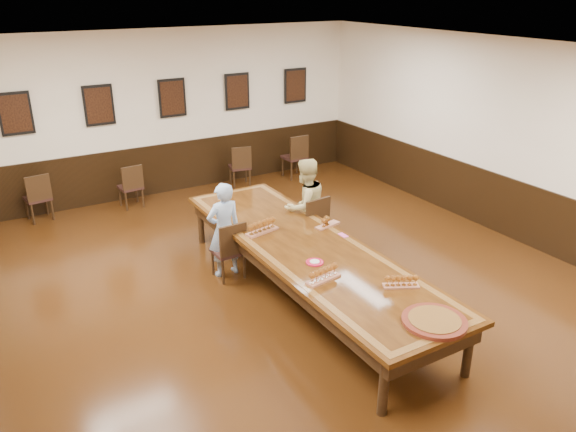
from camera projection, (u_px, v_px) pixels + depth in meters
floor at (306, 296)px, 7.70m from camera, size 8.00×10.00×0.02m
ceiling at (310, 54)px, 6.47m from camera, size 8.00×10.00×0.02m
wall_back at (172, 113)px, 11.07m from camera, size 8.00×0.02×3.20m
wall_right at (520, 143)px, 8.97m from camera, size 0.02×10.00×3.20m
chair_man at (228, 249)px, 8.03m from camera, size 0.43×0.47×0.89m
chair_woman at (309, 225)px, 8.72m from camera, size 0.52×0.55×0.98m
spare_chair_a at (37, 197)px, 10.00m from camera, size 0.47×0.51×0.88m
spare_chair_b at (130, 185)px, 10.60m from camera, size 0.43×0.46×0.85m
spare_chair_c at (240, 165)px, 11.73m from camera, size 0.50×0.53×0.88m
spare_chair_d at (294, 156)px, 12.23m from camera, size 0.46×0.50×0.96m
person_man at (224, 230)px, 8.00m from camera, size 0.53×0.36×1.41m
person_woman at (305, 206)px, 8.69m from camera, size 0.83×0.68×1.53m
pink_phone at (343, 235)px, 7.71m from camera, size 0.08×0.15×0.01m
wainscoting at (307, 263)px, 7.51m from camera, size 8.00×10.00×1.00m
conference_table at (307, 255)px, 7.47m from camera, size 1.40×5.00×0.76m
posters at (172, 98)px, 10.90m from camera, size 6.14×0.04×0.74m
flight_a at (262, 227)px, 7.78m from camera, size 0.51×0.25×0.18m
flight_b at (327, 222)px, 7.98m from camera, size 0.42×0.21×0.15m
flight_c at (323, 274)px, 6.52m from camera, size 0.47×0.22×0.17m
flight_d at (401, 282)px, 6.38m from camera, size 0.42×0.30×0.15m
red_plate_grp at (315, 262)px, 6.95m from camera, size 0.22×0.22×0.03m
carved_platter at (434, 321)px, 5.72m from camera, size 0.85×0.85×0.05m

